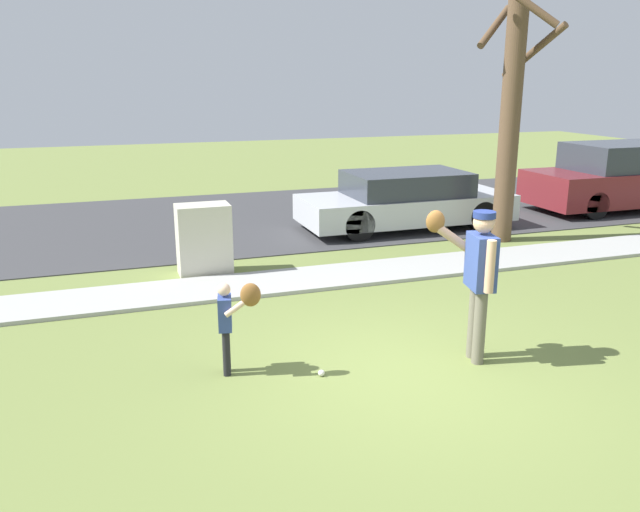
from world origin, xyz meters
TOP-DOWN VIEW (x-y plane):
  - ground_plane at (0.00, 3.50)m, footprint 48.00×48.00m
  - sidewalk_strip at (0.00, 3.60)m, footprint 36.00×1.20m
  - road_surface at (0.00, 8.60)m, footprint 36.00×6.80m
  - person_adult at (0.82, 0.09)m, footprint 0.69×0.76m
  - person_child at (-1.90, 0.60)m, footprint 0.46×0.49m
  - baseball at (-0.99, 0.24)m, footprint 0.07×0.07m
  - utility_cabinet at (-1.58, 4.54)m, footprint 0.88×0.55m
  - street_tree_near at (4.49, 4.89)m, footprint 1.85×1.89m
  - parked_sedan_silver at (3.12, 6.52)m, footprint 4.60×1.80m
  - parked_suv_maroon at (9.14, 6.72)m, footprint 4.70×1.90m

SIDE VIEW (x-z plane):
  - ground_plane at x=0.00m, z-range 0.00..0.00m
  - road_surface at x=0.00m, z-range 0.00..0.02m
  - sidewalk_strip at x=0.00m, z-range 0.00..0.06m
  - baseball at x=-0.99m, z-range 0.00..0.07m
  - utility_cabinet at x=-1.58m, z-range 0.00..1.19m
  - parked_sedan_silver at x=3.12m, z-range 0.01..1.23m
  - person_child at x=-1.90m, z-range 0.16..1.26m
  - parked_suv_maroon at x=9.14m, z-range -0.02..1.60m
  - person_adult at x=0.82m, z-range 0.22..2.00m
  - street_tree_near at x=4.49m, z-range 0.17..5.84m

